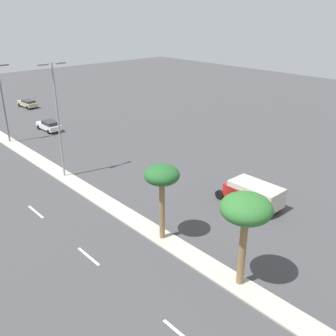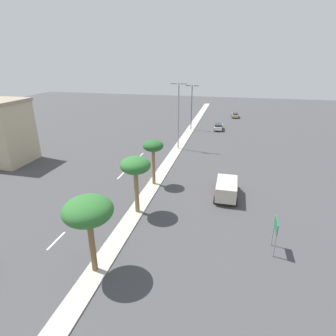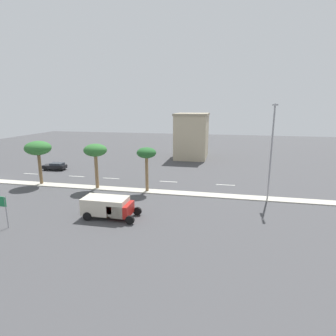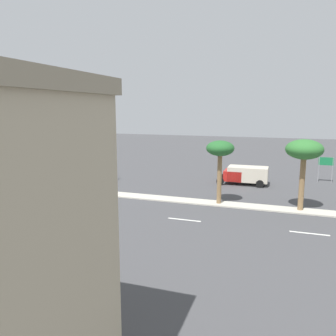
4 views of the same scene
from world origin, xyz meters
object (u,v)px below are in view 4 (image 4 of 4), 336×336
at_px(sedan_white_outboard, 5,167).
at_px(palm_tree_center, 304,151).
at_px(directional_road_sign, 326,164).
at_px(street_lamp_inboard, 75,130).
at_px(box_truck, 244,174).
at_px(palm_tree_leading, 220,151).

bearing_deg(sedan_white_outboard, palm_tree_center, -98.96).
relative_size(directional_road_sign, palm_tree_center, 0.50).
bearing_deg(directional_road_sign, sedan_white_outboard, 99.88).
distance_m(street_lamp_inboard, sedan_white_outboard, 18.72).
distance_m(sedan_white_outboard, box_truck, 33.88).
bearing_deg(street_lamp_inboard, palm_tree_center, -89.71).
relative_size(directional_road_sign, sedan_white_outboard, 0.69).
relative_size(palm_tree_center, sedan_white_outboard, 1.38).
distance_m(directional_road_sign, palm_tree_leading, 17.92).
height_order(directional_road_sign, palm_tree_center, palm_tree_center).
xyz_separation_m(directional_road_sign, palm_tree_center, (-13.79, 3.44, 3.10)).
distance_m(palm_tree_center, box_truck, 11.90).
height_order(sedan_white_outboard, box_truck, box_truck).
xyz_separation_m(directional_road_sign, sedan_white_outboard, (-7.52, 43.19, -1.53)).
bearing_deg(palm_tree_leading, street_lamp_inboard, 89.62).
bearing_deg(palm_tree_center, sedan_white_outboard, 81.04).
distance_m(directional_road_sign, sedan_white_outboard, 43.87).
xyz_separation_m(palm_tree_center, box_truck, (9.37, 6.01, -4.19)).
relative_size(palm_tree_leading, sedan_white_outboard, 1.31).
bearing_deg(palm_tree_center, palm_tree_leading, 91.75).
relative_size(street_lamp_inboard, sedan_white_outboard, 2.55).
distance_m(directional_road_sign, street_lamp_inboard, 30.42).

